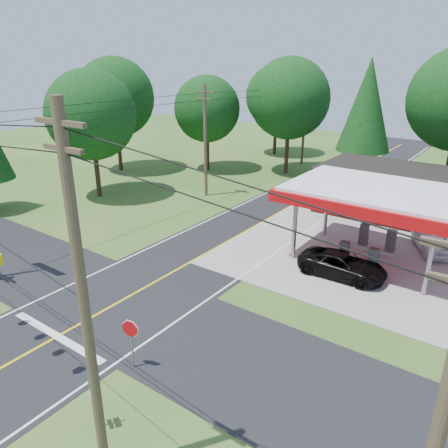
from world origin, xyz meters
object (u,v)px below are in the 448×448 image
Objects in this scene: suv_car at (342,265)px; sedan_car at (432,240)px; octagonal_stop_sign at (130,333)px; gas_canopy at (375,197)px.

sedan_car is at bearing -28.14° from suv_car.
suv_car is at bearing -145.36° from sedan_car.
octagonal_stop_sign reaches higher than suv_car.
gas_canopy is at bearing -155.67° from sedan_car.
gas_canopy is 2.38× the size of sedan_car.
octagonal_stop_sign is (-4.50, -16.01, -2.52)m from gas_canopy.
gas_canopy is 2.07× the size of suv_car.
sedan_car is at bearing 69.46° from octagonal_stop_sign.
gas_canopy is 6.11m from sedan_car.
sedan_car is at bearing 53.13° from gas_canopy.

